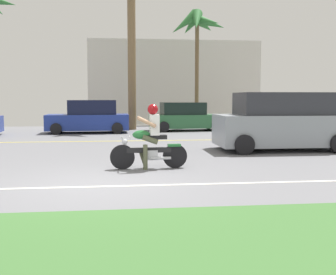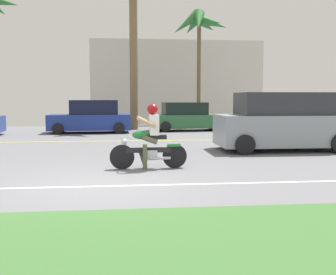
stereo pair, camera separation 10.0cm
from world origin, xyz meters
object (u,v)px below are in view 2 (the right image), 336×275
object	(u,v)px
motorcyclist	(149,141)
parked_car_2	(188,117)
palm_tree_1	(199,26)
parked_car_3	(297,116)
suv_nearby	(283,122)
parked_car_1	(91,118)

from	to	relation	value
motorcyclist	parked_car_2	bearing A→B (deg)	76.61
parked_car_2	palm_tree_1	bearing A→B (deg)	65.45
parked_car_2	parked_car_3	size ratio (longest dim) A/B	1.03
palm_tree_1	parked_car_2	bearing A→B (deg)	-114.55
suv_nearby	parked_car_1	bearing A→B (deg)	132.00
motorcyclist	parked_car_3	bearing A→B (deg)	52.50
parked_car_1	parked_car_2	bearing A→B (deg)	9.22
suv_nearby	parked_car_2	bearing A→B (deg)	102.56
parked_car_1	parked_car_3	size ratio (longest dim) A/B	1.04
parked_car_1	palm_tree_1	distance (m)	8.61
motorcyclist	parked_car_3	distance (m)	14.81
parked_car_2	parked_car_3	xyz separation A→B (m)	(6.18, -0.17, 0.05)
suv_nearby	parked_car_2	size ratio (longest dim) A/B	1.11
suv_nearby	parked_car_3	world-z (taller)	suv_nearby
parked_car_1	parked_car_2	size ratio (longest dim) A/B	1.01
suv_nearby	palm_tree_1	size ratio (longest dim) A/B	0.66
parked_car_2	palm_tree_1	distance (m)	5.79
parked_car_3	palm_tree_1	world-z (taller)	palm_tree_1
parked_car_1	parked_car_3	xyz separation A→B (m)	(11.34, 0.66, -0.00)
motorcyclist	suv_nearby	distance (m)	5.76
motorcyclist	parked_car_1	world-z (taller)	parked_car_1
suv_nearby	parked_car_3	bearing A→B (deg)	63.65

